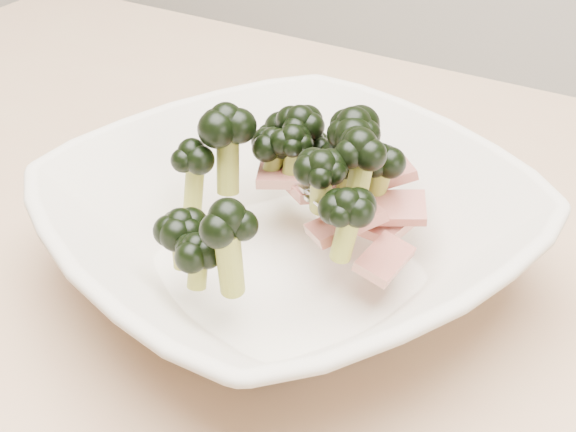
# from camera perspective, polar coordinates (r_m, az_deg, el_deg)

# --- Properties ---
(dining_table) EXTENTS (1.20, 0.80, 0.75)m
(dining_table) POSITION_cam_1_polar(r_m,az_deg,el_deg) (0.63, -0.60, -11.11)
(dining_table) COLOR tan
(dining_table) RESTS_ON ground
(broccoli_dish) EXTENTS (0.41, 0.41, 0.12)m
(broccoli_dish) POSITION_cam_1_polar(r_m,az_deg,el_deg) (0.54, 0.06, -0.55)
(broccoli_dish) COLOR beige
(broccoli_dish) RESTS_ON dining_table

